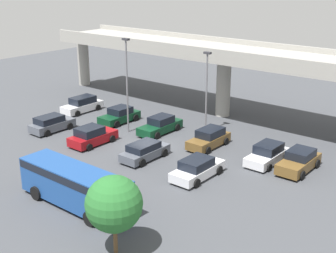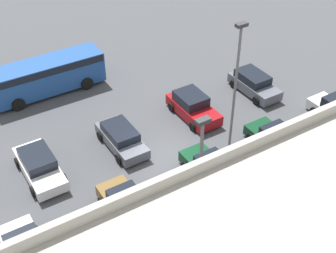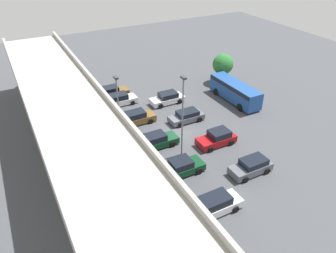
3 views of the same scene
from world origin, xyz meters
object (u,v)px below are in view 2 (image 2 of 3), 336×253
object	(u,v)px
parked_car_6	(39,166)
parked_car_9	(128,207)
parked_car_3	(193,107)
parked_car_7	(27,253)
lamp_post_mid_lot	(200,173)
parked_car_1	(254,84)
parked_car_2	(277,140)
parked_car_5	(121,138)
parked_car_4	(213,171)
shuttle_bus	(46,74)
lamp_post_near_aisle	(236,83)

from	to	relation	value
parked_car_6	parked_car_9	distance (m)	6.58
parked_car_3	parked_car_7	distance (m)	15.34
parked_car_7	lamp_post_mid_lot	bearing A→B (deg)	-110.39
parked_car_1	lamp_post_mid_lot	distance (m)	15.29
parked_car_2	parked_car_7	size ratio (longest dim) A/B	1.00
parked_car_1	parked_car_5	xyz separation A→B (m)	(11.59, 0.48, -0.05)
parked_car_4	parked_car_7	distance (m)	11.36
parked_car_5	lamp_post_mid_lot	world-z (taller)	lamp_post_mid_lot
parked_car_5	parked_car_9	distance (m)	6.21
parked_car_1	parked_car_9	distance (m)	15.39
parked_car_2	parked_car_3	xyz separation A→B (m)	(2.52, -6.00, 0.03)
shuttle_bus	lamp_post_mid_lot	size ratio (longest dim) A/B	1.13
parked_car_3	parked_car_9	size ratio (longest dim) A/B	0.99
parked_car_7	shuttle_bus	xyz separation A→B (m)	(-6.42, -14.47, 0.84)
parked_car_1	shuttle_bus	bearing A→B (deg)	-121.89
parked_car_1	parked_car_9	world-z (taller)	parked_car_9
parked_car_4	parked_car_9	size ratio (longest dim) A/B	1.07
parked_car_4	parked_car_5	xyz separation A→B (m)	(3.18, -5.79, -0.04)
parked_car_9	lamp_post_mid_lot	distance (m)	5.44
parked_car_3	parked_car_9	bearing A→B (deg)	-54.12
lamp_post_near_aisle	lamp_post_mid_lot	bearing A→B (deg)	38.89
parked_car_4	parked_car_7	size ratio (longest dim) A/B	1.09
parked_car_3	lamp_post_near_aisle	size ratio (longest dim) A/B	0.50
parked_car_2	parked_car_6	distance (m)	15.06
parked_car_2	parked_car_5	size ratio (longest dim) A/B	0.99
parked_car_5	shuttle_bus	bearing A→B (deg)	-168.66
parked_car_3	parked_car_6	size ratio (longest dim) A/B	0.94
parked_car_4	parked_car_9	world-z (taller)	parked_car_9
parked_car_2	parked_car_5	world-z (taller)	parked_car_2
parked_car_3	shuttle_bus	distance (m)	11.40
parked_car_6	lamp_post_mid_lot	size ratio (longest dim) A/B	0.61
parked_car_2	lamp_post_mid_lot	xyz separation A→B (m)	(8.45, 3.11, 3.81)
parked_car_5	parked_car_3	bearing A→B (deg)	93.89
parked_car_1	parked_car_9	size ratio (longest dim) A/B	0.96
parked_car_4	shuttle_bus	distance (m)	15.42
parked_car_9	shuttle_bus	world-z (taller)	shuttle_bus
parked_car_4	parked_car_6	world-z (taller)	parked_car_4
parked_car_1	lamp_post_mid_lot	bearing A→B (deg)	-51.65
parked_car_9	lamp_post_mid_lot	world-z (taller)	lamp_post_mid_lot
parked_car_3	parked_car_9	distance (m)	10.38
parked_car_2	parked_car_7	distance (m)	16.61
parked_car_2	parked_car_1	bearing A→B (deg)	-27.51
parked_car_9	parked_car_7	bearing A→B (deg)	89.92
parked_car_6	parked_car_9	size ratio (longest dim) A/B	1.05
parked_car_4	parked_car_5	bearing A→B (deg)	28.81
parked_car_2	parked_car_7	bearing A→B (deg)	90.28
lamp_post_mid_lot	parked_car_2	bearing A→B (deg)	-159.77
lamp_post_near_aisle	lamp_post_mid_lot	size ratio (longest dim) A/B	1.16
parked_car_3	lamp_post_mid_lot	world-z (taller)	lamp_post_mid_lot
parked_car_6	lamp_post_near_aisle	distance (m)	12.80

